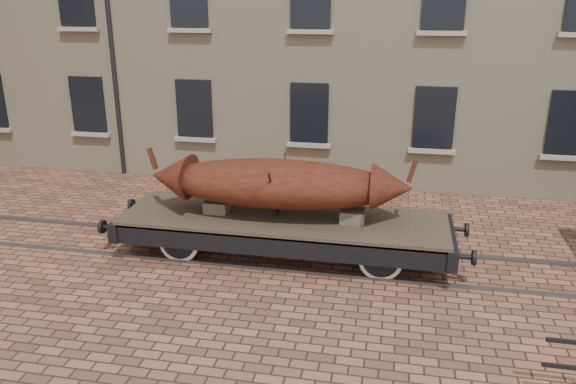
# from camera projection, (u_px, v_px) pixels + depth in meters

# --- Properties ---
(ground) EXTENTS (90.00, 90.00, 0.00)m
(ground) POSITION_uv_depth(u_px,v_px,m) (387.00, 265.00, 11.82)
(ground) COLOR brown
(rail_track) EXTENTS (30.00, 1.52, 0.06)m
(rail_track) POSITION_uv_depth(u_px,v_px,m) (387.00, 263.00, 11.81)
(rail_track) COLOR #59595E
(rail_track) RESTS_ON ground
(flatcar_wagon) EXTENTS (7.78, 2.11, 1.17)m
(flatcar_wagon) POSITION_uv_depth(u_px,v_px,m) (283.00, 225.00, 12.00)
(flatcar_wagon) COLOR brown
(flatcar_wagon) RESTS_ON ground
(iron_boat) EXTENTS (5.66, 1.70, 1.39)m
(iron_boat) POSITION_uv_depth(u_px,v_px,m) (278.00, 183.00, 11.72)
(iron_boat) COLOR maroon
(iron_boat) RESTS_ON flatcar_wagon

